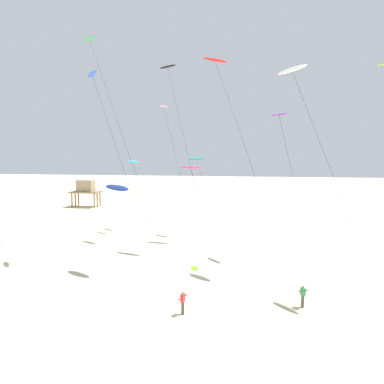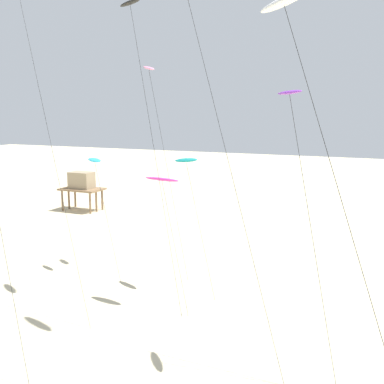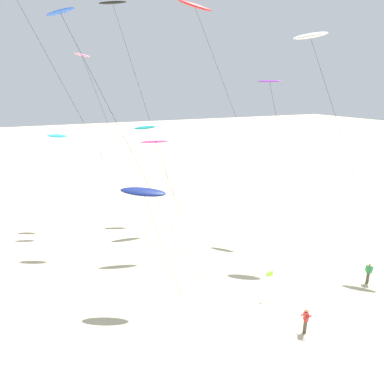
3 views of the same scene
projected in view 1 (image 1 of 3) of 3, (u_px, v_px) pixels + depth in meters
The scene contains 16 objects.
ground_plane at pixel (182, 294), 27.01m from camera, with size 260.00×260.00×0.00m, color beige.
kite_cyan at pixel (133, 163), 47.28m from camera, with size 4.71×2.79×9.97m.
kite_teal at pixel (197, 159), 45.44m from camera, with size 4.43×2.58×10.48m.
kite_pink at pixel (164, 109), 49.23m from camera, with size 5.92×3.59×17.83m.
kite_white at pixel (293, 71), 30.59m from camera, with size 8.21×5.02×18.82m.
kite_magenta at pixel (191, 168), 42.14m from camera, with size 4.22×2.10×9.33m.
kite_blue at pixel (94, 79), 34.04m from camera, with size 8.56×5.30×19.00m.
kite_black at pixel (168, 70), 42.36m from camera, with size 6.72×3.96×21.69m.
kite_green at pixel (91, 44), 42.01m from camera, with size 11.45×6.68×25.06m.
kite_red at pixel (216, 62), 37.61m from camera, with size 9.11×5.25×21.76m.
kite_purple at pixel (280, 117), 35.29m from camera, with size 4.36×2.99×15.03m.
kite_navy at pixel (117, 188), 31.33m from camera, with size 3.67×2.38×8.21m.
kite_flyer_nearest at pixel (183, 302), 23.45m from camera, with size 0.65×0.67×1.67m.
kite_flyer_middle at pixel (303, 295), 24.52m from camera, with size 0.70×0.71×1.67m.
stilt_house at pixel (86, 188), 69.18m from camera, with size 5.87×3.53×5.43m.
marker_flag at pixel (193, 273), 27.24m from camera, with size 0.57×0.05×2.10m.
Camera 1 is at (4.51, -25.52, 11.07)m, focal length 32.22 mm.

